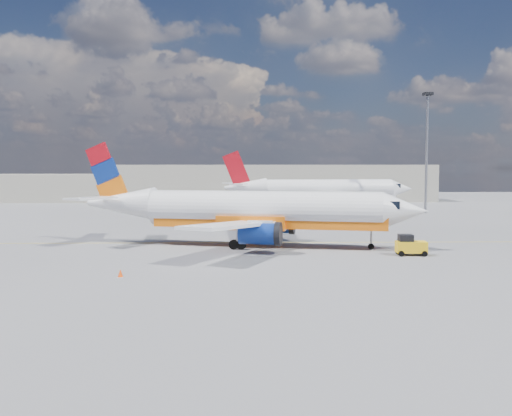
{
  "coord_description": "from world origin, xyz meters",
  "views": [
    {
      "loc": [
        -1.82,
        -52.36,
        7.28
      ],
      "look_at": [
        -0.54,
        1.62,
        3.5
      ],
      "focal_mm": 40.0,
      "sensor_mm": 36.0,
      "label": 1
    }
  ],
  "objects_px": {
    "traffic_cone": "(120,273)",
    "second_jet": "(323,191)",
    "main_jet": "(253,211)",
    "gse_tug": "(410,245)"
  },
  "relations": [
    {
      "from": "main_jet",
      "to": "traffic_cone",
      "type": "height_order",
      "value": "main_jet"
    },
    {
      "from": "gse_tug",
      "to": "traffic_cone",
      "type": "bearing_deg",
      "value": -154.19
    },
    {
      "from": "gse_tug",
      "to": "traffic_cone",
      "type": "distance_m",
      "value": 23.97
    },
    {
      "from": "traffic_cone",
      "to": "second_jet",
      "type": "bearing_deg",
      "value": 69.88
    },
    {
      "from": "second_jet",
      "to": "traffic_cone",
      "type": "bearing_deg",
      "value": -118.09
    },
    {
      "from": "main_jet",
      "to": "second_jet",
      "type": "height_order",
      "value": "second_jet"
    },
    {
      "from": "gse_tug",
      "to": "second_jet",
      "type": "bearing_deg",
      "value": 93.45
    },
    {
      "from": "main_jet",
      "to": "gse_tug",
      "type": "distance_m",
      "value": 14.52
    },
    {
      "from": "main_jet",
      "to": "gse_tug",
      "type": "xyz_separation_m",
      "value": [
        13.03,
        -5.9,
        -2.47
      ]
    },
    {
      "from": "main_jet",
      "to": "traffic_cone",
      "type": "xyz_separation_m",
      "value": [
        -9.12,
        -15.04,
        -3.03
      ]
    }
  ]
}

